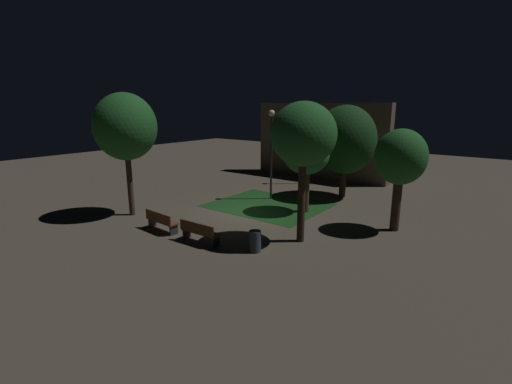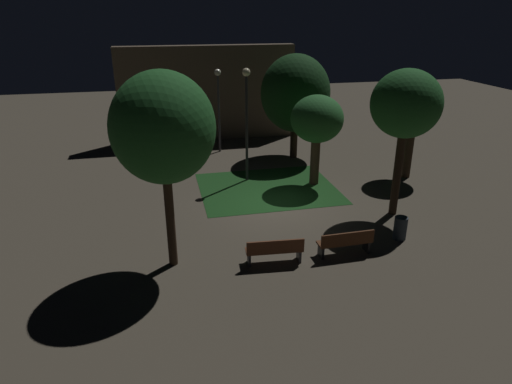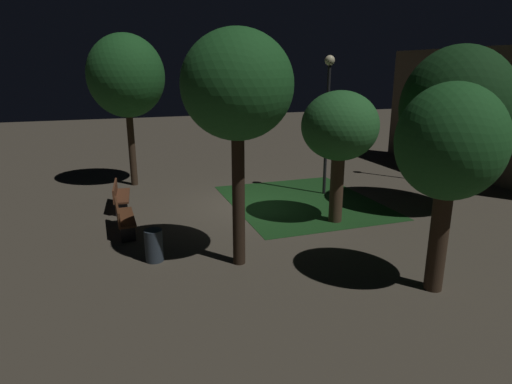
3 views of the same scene
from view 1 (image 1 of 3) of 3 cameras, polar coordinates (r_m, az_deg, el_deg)
name	(u,v)px [view 1 (image 1 of 3)]	position (r m, az deg, el deg)	size (l,w,h in m)	color
ground_plane	(245,212)	(18.67, -1.72, -3.23)	(60.00, 60.00, 0.00)	#4C4438
grass_lawn	(268,205)	(20.01, 1.94, -2.06)	(5.98, 5.05, 0.01)	#194219
bench_path_side	(161,220)	(16.38, -14.72, -4.35)	(1.83, 0.62, 0.88)	brown
bench_corner	(199,232)	(14.67, -8.92, -6.16)	(1.81, 0.52, 0.88)	#512D19
tree_right_canopy	(303,136)	(14.02, 7.46, 8.79)	(2.53, 2.53, 5.54)	#2D2116
tree_tall_center	(125,127)	(18.57, -19.85, 9.55)	(2.96, 2.96, 5.97)	#38281C
tree_lawn_side	(400,158)	(16.50, 21.75, 4.92)	(2.17, 2.17, 4.43)	#38281C
tree_back_left	(306,155)	(18.35, 7.90, 5.78)	(2.31, 2.31, 4.05)	#423021
tree_near_wall	(345,140)	(21.81, 13.82, 7.95)	(3.58, 3.58, 5.39)	#2D2116
lamp_post_plaza_east	(271,140)	(20.76, 2.43, 8.09)	(0.36, 0.36, 5.11)	black
lamp_post_path_center	(305,140)	(25.19, 7.67, 8.16)	(0.36, 0.36, 4.51)	#333338
trash_bin	(255,241)	(13.70, -0.16, -7.75)	(0.45, 0.45, 0.82)	#2D3842
building_wall_backdrop	(320,141)	(27.74, 10.01, 7.93)	(10.40, 0.80, 5.52)	brown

